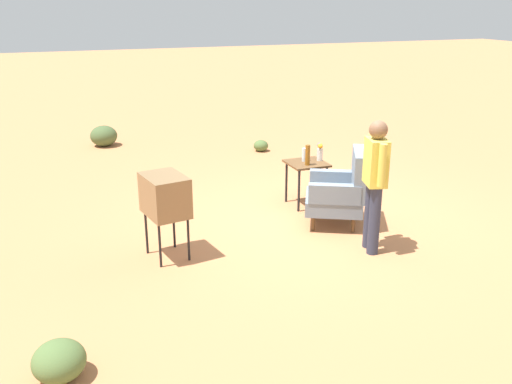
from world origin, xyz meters
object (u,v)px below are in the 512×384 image
object	(u,v)px
tv_on_stand	(165,196)
person_standing	(375,178)
bottle_short_clear	(304,155)
flower_vase	(320,151)
armchair	(342,190)
side_table	(306,169)
bottle_tall_amber	(308,155)

from	to	relation	value
tv_on_stand	person_standing	xyz separation A→B (m)	(0.72, 2.39, 0.16)
bottle_short_clear	person_standing	bearing A→B (deg)	1.36
person_standing	flower_vase	size ratio (longest dim) A/B	6.19
armchair	bottle_short_clear	bearing A→B (deg)	-173.40
side_table	bottle_short_clear	bearing A→B (deg)	-172.42
side_table	bottle_tall_amber	distance (m)	0.29
bottle_tall_amber	tv_on_stand	bearing A→B (deg)	-68.14
tv_on_stand	bottle_short_clear	xyz separation A→B (m)	(-1.13, 2.35, -0.01)
bottle_short_clear	flower_vase	bearing A→B (deg)	78.51
bottle_tall_amber	flower_vase	bearing A→B (deg)	118.83
armchair	side_table	bearing A→B (deg)	-173.48
person_standing	flower_vase	world-z (taller)	person_standing
bottle_tall_amber	bottle_short_clear	world-z (taller)	bottle_tall_amber
person_standing	flower_vase	xyz separation A→B (m)	(-1.80, 0.19, -0.12)
armchair	bottle_tall_amber	distance (m)	0.84
person_standing	bottle_short_clear	bearing A→B (deg)	-178.64
armchair	person_standing	size ratio (longest dim) A/B	0.65
armchair	side_table	xyz separation A→B (m)	(-0.89, -0.10, 0.07)
side_table	flower_vase	bearing A→B (deg)	96.23
side_table	person_standing	distance (m)	1.81
person_standing	bottle_short_clear	xyz separation A→B (m)	(-1.84, -0.04, -0.17)
side_table	person_standing	xyz separation A→B (m)	(1.77, 0.03, 0.37)
tv_on_stand	side_table	bearing A→B (deg)	114.09
armchair	flower_vase	world-z (taller)	armchair
person_standing	bottle_short_clear	distance (m)	1.85
tv_on_stand	person_standing	distance (m)	2.50
bottle_tall_amber	armchair	bearing A→B (deg)	11.42
armchair	side_table	distance (m)	0.90
flower_vase	bottle_short_clear	bearing A→B (deg)	-101.49
person_standing	tv_on_stand	bearing A→B (deg)	-106.66
person_standing	flower_vase	bearing A→B (deg)	173.84
armchair	bottle_short_clear	world-z (taller)	armchair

